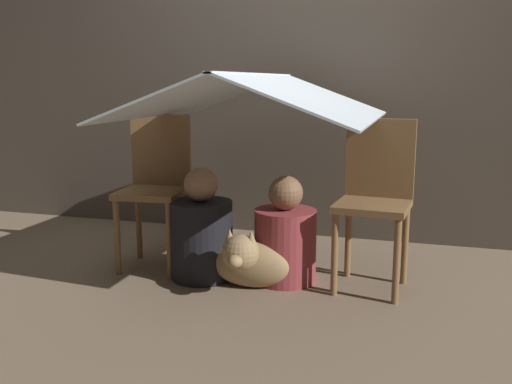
# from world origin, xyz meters

# --- Properties ---
(ground_plane) EXTENTS (8.80, 8.80, 0.00)m
(ground_plane) POSITION_xyz_m (0.00, 0.00, 0.00)
(ground_plane) COLOR #7A6651
(wall_back) EXTENTS (7.00, 0.05, 2.50)m
(wall_back) POSITION_xyz_m (0.00, 1.26, 1.25)
(wall_back) COLOR #4C4238
(wall_back) RESTS_ON ground_plane
(chair_left) EXTENTS (0.41, 0.41, 0.91)m
(chair_left) POSITION_xyz_m (-0.65, 0.31, 0.51)
(chair_left) COLOR brown
(chair_left) RESTS_ON ground_plane
(chair_right) EXTENTS (0.41, 0.41, 0.91)m
(chair_right) POSITION_xyz_m (0.65, 0.31, 0.51)
(chair_right) COLOR brown
(chair_right) RESTS_ON ground_plane
(sheet_canopy) EXTENTS (1.29, 1.44, 0.25)m
(sheet_canopy) POSITION_xyz_m (0.00, 0.24, 1.03)
(sheet_canopy) COLOR silver
(person_front) EXTENTS (0.35, 0.35, 0.64)m
(person_front) POSITION_xyz_m (-0.30, 0.16, 0.26)
(person_front) COLOR black
(person_front) RESTS_ON ground_plane
(person_second) EXTENTS (0.35, 0.35, 0.60)m
(person_second) POSITION_xyz_m (0.17, 0.24, 0.24)
(person_second) COLOR maroon
(person_second) RESTS_ON ground_plane
(dog) EXTENTS (0.45, 0.40, 0.37)m
(dog) POSITION_xyz_m (0.01, 0.04, 0.16)
(dog) COLOR #9E7F56
(dog) RESTS_ON ground_plane
(floor_cushion) EXTENTS (0.44, 0.36, 0.10)m
(floor_cushion) POSITION_xyz_m (-0.24, 0.49, 0.05)
(floor_cushion) COLOR #7FB27F
(floor_cushion) RESTS_ON ground_plane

